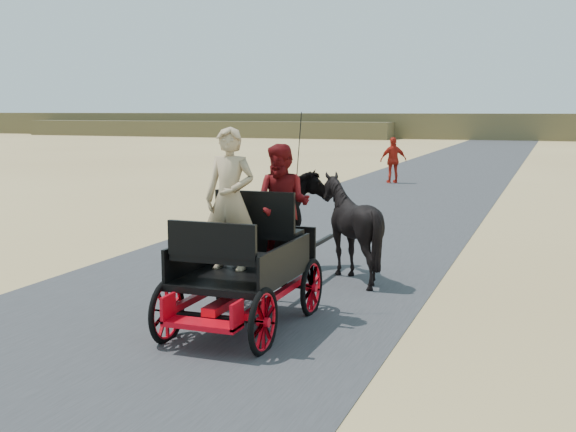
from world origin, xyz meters
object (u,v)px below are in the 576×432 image
(carriage, at_px, (244,299))
(horse_left, at_px, (287,224))
(pedestrian, at_px, (393,160))
(horse_right, at_px, (350,227))

(carriage, height_order, horse_left, horse_left)
(pedestrian, bearing_deg, horse_right, 70.38)
(carriage, height_order, pedestrian, pedestrian)
(horse_left, relative_size, pedestrian, 1.16)
(carriage, height_order, horse_right, horse_right)
(horse_left, distance_m, pedestrian, 15.68)
(horse_right, bearing_deg, pedestrian, -80.23)
(horse_right, height_order, pedestrian, pedestrian)
(horse_left, relative_size, horse_right, 1.18)
(horse_left, distance_m, horse_right, 1.10)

